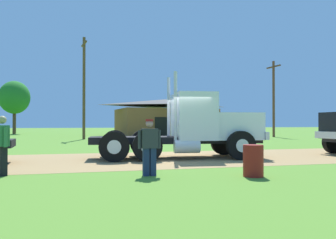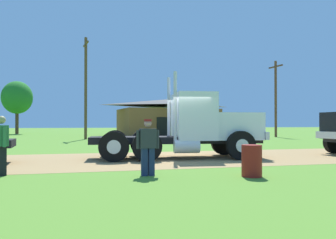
% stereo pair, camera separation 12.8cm
% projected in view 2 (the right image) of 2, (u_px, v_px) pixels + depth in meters
% --- Properties ---
extents(ground_plane, '(200.00, 200.00, 0.00)m').
position_uv_depth(ground_plane, '(173.00, 158.00, 13.93)').
color(ground_plane, '#54852A').
extents(dirt_track, '(120.00, 6.43, 0.01)m').
position_uv_depth(dirt_track, '(173.00, 158.00, 13.93)').
color(dirt_track, '#A3804F').
rests_on(dirt_track, ground_plane).
extents(truck_foreground_white, '(7.38, 3.16, 3.52)m').
position_uv_depth(truck_foreground_white, '(197.00, 127.00, 14.23)').
color(truck_foreground_white, black).
rests_on(truck_foreground_white, ground_plane).
extents(visitor_standing_near, '(0.65, 0.27, 1.58)m').
position_uv_depth(visitor_standing_near, '(148.00, 145.00, 9.34)').
color(visitor_standing_near, '#2D2D33').
rests_on(visitor_standing_near, ground_plane).
extents(visitor_walking_mid, '(0.45, 0.60, 1.67)m').
position_uv_depth(visitor_walking_mid, '(1.00, 143.00, 9.40)').
color(visitor_walking_mid, '#33723F').
rests_on(visitor_walking_mid, ground_plane).
extents(steel_barrel, '(0.55, 0.55, 0.87)m').
position_uv_depth(steel_barrel, '(252.00, 161.00, 9.16)').
color(steel_barrel, maroon).
rests_on(steel_barrel, ground_plane).
extents(shed_building, '(13.25, 9.13, 4.60)m').
position_uv_depth(shed_building, '(168.00, 118.00, 43.46)').
color(shed_building, brown).
rests_on(shed_building, ground_plane).
extents(utility_pole_near, '(0.51, 2.19, 9.38)m').
position_uv_depth(utility_pole_near, '(86.00, 85.00, 30.77)').
color(utility_pole_near, brown).
rests_on(utility_pole_near, ground_plane).
extents(utility_pole_far, '(0.39, 2.20, 8.14)m').
position_uv_depth(utility_pole_far, '(276.00, 97.00, 35.76)').
color(utility_pole_far, brown).
rests_on(utility_pole_far, ground_plane).
extents(tree_mid, '(4.07, 4.07, 7.25)m').
position_uv_depth(tree_mid, '(17.00, 98.00, 45.86)').
color(tree_mid, '#513823').
rests_on(tree_mid, ground_plane).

